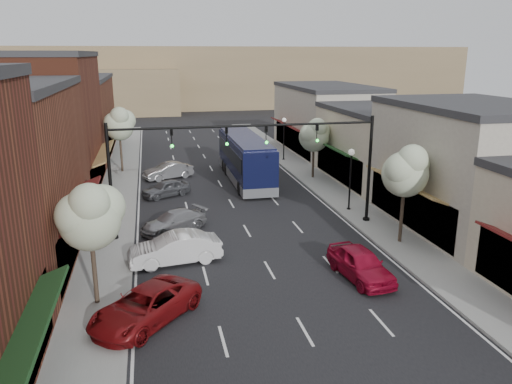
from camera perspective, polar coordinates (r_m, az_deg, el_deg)
ground at (r=24.16m, az=2.69°, el=-10.83°), size 160.00×160.00×0.00m
sidewalk_left at (r=40.91m, az=-15.57°, el=-0.12°), size 2.80×73.00×0.15m
sidewalk_right at (r=43.16m, az=7.24°, el=1.15°), size 2.80×73.00×0.15m
curb_left at (r=40.84m, az=-13.62°, el=-0.01°), size 0.25×73.00×0.17m
curb_right at (r=42.72m, az=5.47°, el=1.05°), size 0.25×73.00×0.17m
bldg_left_midfar at (r=42.13m, az=-24.00°, el=6.97°), size 10.14×14.10×10.90m
bldg_left_far at (r=57.92m, az=-20.79°, el=8.05°), size 10.14×18.10×8.40m
bldg_right_midnear at (r=33.83m, az=23.11°, el=2.67°), size 9.14×12.10×7.90m
bldg_right_midfar at (r=44.09m, az=14.14°, el=5.22°), size 9.14×12.10×6.40m
bldg_right_far at (r=56.77m, az=7.98°, el=8.26°), size 9.14×16.10×7.40m
hill_far at (r=111.14m, az=-9.45°, el=12.93°), size 120.00×30.00×12.00m
hill_near at (r=101.00m, az=-23.57°, el=10.48°), size 50.00×20.00×8.00m
signal_mast_right at (r=31.61m, az=9.00°, el=4.23°), size 8.22×0.46×7.00m
signal_mast_left at (r=29.54m, az=-11.86°, el=3.29°), size 8.22×0.46×7.00m
tree_right_near at (r=29.19m, az=16.84°, el=2.46°), size 2.85×2.65×5.95m
tree_right_far at (r=43.69m, az=6.73°, el=6.59°), size 2.85×2.65×5.43m
tree_left_near at (r=21.99m, az=-18.42°, el=-2.48°), size 2.85×2.65×5.69m
tree_left_far at (r=47.31m, az=-15.34°, el=7.58°), size 2.85×2.65×6.13m
lamp_post_near at (r=35.01m, az=10.77°, el=2.54°), size 0.44×0.44×4.44m
lamp_post_far at (r=51.29m, az=3.22°, el=6.88°), size 0.44×0.44×4.44m
coach_bus at (r=43.15m, az=-1.24°, el=3.90°), size 2.85×12.68×3.87m
red_hatchback at (r=25.26m, az=11.86°, el=-8.02°), size 2.33×4.69×1.54m
parked_car_a at (r=21.51m, az=-12.53°, el=-12.60°), size 5.22×5.40×1.43m
parked_car_b at (r=26.80m, az=-9.26°, el=-6.40°), size 5.04×2.34×1.60m
parked_car_c at (r=31.57m, az=-9.37°, el=-3.32°), size 4.63×3.64×1.25m
parked_car_d at (r=39.20m, az=-10.25°, el=0.41°), size 4.10×3.14×1.30m
parked_car_e at (r=44.78m, az=-9.99°, el=2.40°), size 4.57×3.02×1.42m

